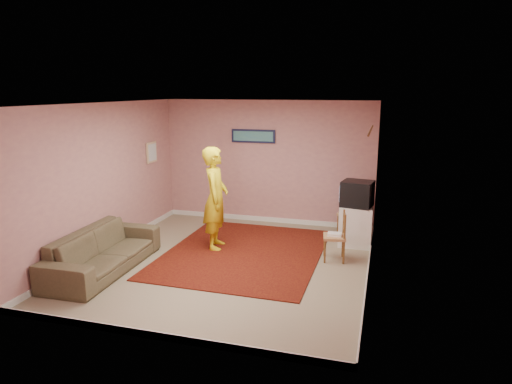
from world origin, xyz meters
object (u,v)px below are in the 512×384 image
(tv_cabinet, at_px, (356,226))
(chair_b, at_px, (335,231))
(chair_a, at_px, (350,208))
(sofa, at_px, (103,251))
(crt_tv, at_px, (357,194))
(person, at_px, (216,198))

(tv_cabinet, bearing_deg, chair_b, -108.29)
(chair_a, height_order, sofa, chair_a)
(chair_a, bearing_deg, tv_cabinet, -64.34)
(crt_tv, bearing_deg, chair_b, -97.99)
(tv_cabinet, distance_m, chair_b, 0.94)
(chair_a, relative_size, chair_b, 1.07)
(chair_a, relative_size, person, 0.27)
(person, bearing_deg, sofa, 126.30)
(crt_tv, relative_size, chair_a, 1.25)
(crt_tv, xyz_separation_m, chair_a, (-0.16, 0.58, -0.42))
(crt_tv, distance_m, chair_a, 0.73)
(tv_cabinet, bearing_deg, sofa, -148.14)
(tv_cabinet, distance_m, person, 2.61)
(crt_tv, xyz_separation_m, person, (-2.41, -0.84, -0.05))
(tv_cabinet, relative_size, chair_b, 1.62)
(sofa, bearing_deg, chair_a, -52.47)
(chair_a, xyz_separation_m, sofa, (-3.58, -2.91, -0.22))
(chair_b, relative_size, sofa, 0.20)
(tv_cabinet, relative_size, chair_a, 1.51)
(person, bearing_deg, tv_cabinet, -82.62)
(chair_b, bearing_deg, person, -99.60)
(tv_cabinet, xyz_separation_m, sofa, (-3.75, -2.33, -0.04))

